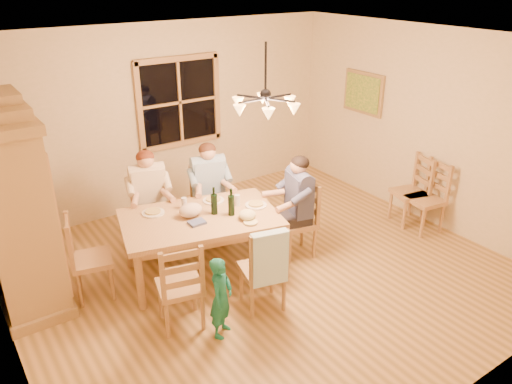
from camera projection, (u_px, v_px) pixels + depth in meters
floor at (264, 272)px, 6.04m from camera, size 5.50×5.50×0.00m
ceiling at (266, 42)px, 4.93m from camera, size 5.50×5.00×0.02m
wall_back at (167, 117)px, 7.36m from camera, size 5.50×0.02×2.70m
wall_right at (426, 127)px, 6.90m from camera, size 0.02×5.00×2.70m
window at (179, 102)px, 7.36m from camera, size 1.30×0.06×1.30m
painting at (363, 93)px, 7.68m from camera, size 0.06×0.78×0.64m
chandelier at (265, 103)px, 5.19m from camera, size 0.77×0.68×0.71m
armoire at (14, 211)px, 5.19m from camera, size 0.66×1.40×2.30m
dining_table at (200, 224)px, 5.76m from camera, size 1.98×1.48×0.76m
chair_far_left at (152, 226)px, 6.48m from camera, size 0.53×0.51×0.99m
chair_far_right at (210, 216)px, 6.74m from camera, size 0.53×0.51×0.99m
chair_near_left at (181, 299)px, 5.05m from camera, size 0.53×0.51×0.99m
chair_near_right at (262, 281)px, 5.34m from camera, size 0.53×0.51×0.99m
chair_end_left at (94, 271)px, 5.51m from camera, size 0.51×0.53×0.99m
chair_end_right at (296, 233)px, 6.31m from camera, size 0.51×0.53×0.99m
adult_woman at (148, 188)px, 6.26m from camera, size 0.47×0.50×0.87m
adult_plaid_man at (209, 179)px, 6.51m from camera, size 0.47×0.50×0.87m
adult_slate_man at (298, 194)px, 6.09m from camera, size 0.50×0.47×0.87m
towel at (269, 258)px, 5.01m from camera, size 0.39×0.19×0.58m
wine_bottle_a at (214, 201)px, 5.72m from camera, size 0.08×0.08×0.33m
wine_bottle_b at (231, 202)px, 5.69m from camera, size 0.08×0.08×0.33m
plate_woman at (153, 213)px, 5.78m from camera, size 0.26×0.26×0.02m
plate_plaid at (213, 200)px, 6.09m from camera, size 0.26×0.26×0.02m
plate_slate at (256, 205)px, 5.97m from camera, size 0.26×0.26×0.02m
wine_glass_a at (184, 203)px, 5.88m from camera, size 0.06×0.06×0.14m
wine_glass_b at (237, 200)px, 5.95m from camera, size 0.06×0.06×0.14m
cap at (247, 215)px, 5.64m from camera, size 0.20×0.20×0.11m
napkin at (197, 223)px, 5.55m from camera, size 0.21×0.18×0.03m
cloth_bundle at (191, 210)px, 5.70m from camera, size 0.28×0.22×0.15m
child at (221, 297)px, 4.86m from camera, size 0.38×0.36×0.87m
chair_spare_front at (424, 210)px, 6.91m from camera, size 0.48×0.50×0.99m
chair_spare_back at (408, 203)px, 7.11m from camera, size 0.53×0.54×0.99m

